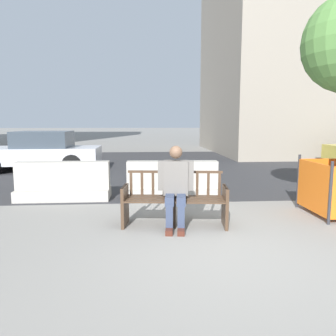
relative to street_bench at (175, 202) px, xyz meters
The scene contains 7 objects.
ground_plane 1.45m from the street_bench, 58.49° to the right, with size 200.00×200.00×0.00m, color gray.
street_asphalt 7.56m from the street_bench, 84.45° to the left, with size 120.00×12.00×0.01m, color #333335.
street_bench is the anchor object (origin of this frame).
seated_person 0.30m from the street_bench, 80.75° to the right, with size 0.59×0.75×1.31m.
jersey_barrier_centre 1.93m from the street_bench, 86.28° to the left, with size 2.02×0.75×0.84m.
jersey_barrier_left 3.02m from the street_bench, 138.62° to the left, with size 2.00×0.69×0.84m.
car_sedan_mid 7.76m from the street_bench, 122.19° to the left, with size 4.16×2.03×1.38m.
Camera 1 is at (-1.22, -4.03, 1.69)m, focal length 35.00 mm.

